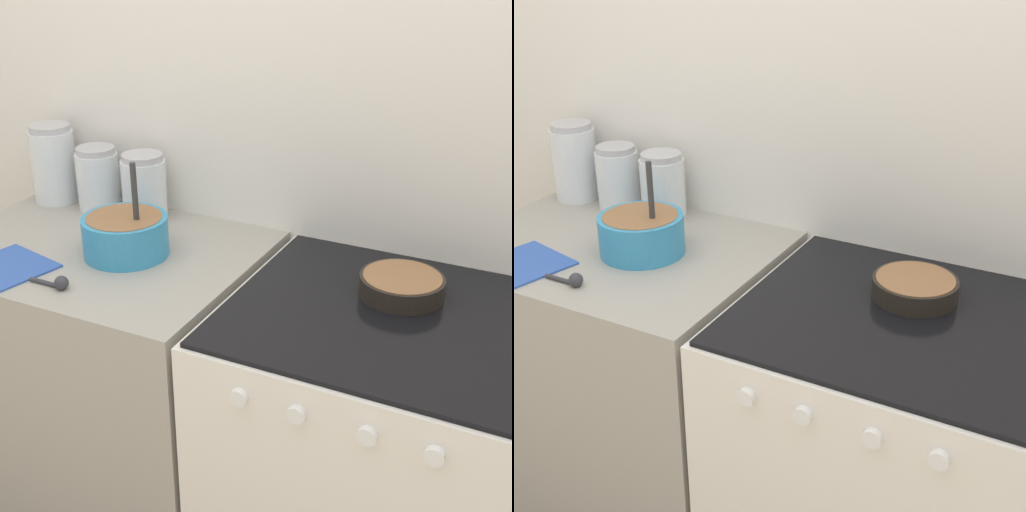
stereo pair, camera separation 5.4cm
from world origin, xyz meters
The scene contains 10 objects.
wall_back centered at (0.00, 0.71, 1.20)m, with size 4.79×0.05×2.40m.
countertop_cabinet centered at (-0.45, 0.34, 0.47)m, with size 0.90×0.68×0.93m.
stove centered at (0.39, 0.34, 0.47)m, with size 0.75×0.70×0.93m.
mixing_bowl centered at (-0.34, 0.34, 0.99)m, with size 0.23×0.23×0.27m.
baking_pan centered at (0.40, 0.44, 0.96)m, with size 0.21×0.21×0.05m.
storage_jar_left centered at (-0.79, 0.59, 1.04)m, with size 0.14×0.14×0.25m.
storage_jar_middle centered at (-0.62, 0.59, 1.02)m, with size 0.13×0.13×0.20m.
storage_jar_right centered at (-0.45, 0.59, 1.02)m, with size 0.14×0.14×0.20m.
recipe_page centered at (-0.58, 0.12, 0.93)m, with size 0.26×0.25×0.01m.
measuring_spoon centered at (-0.38, 0.10, 0.95)m, with size 0.12×0.04×0.04m.
Camera 2 is at (0.81, -1.08, 1.76)m, focal length 50.00 mm.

